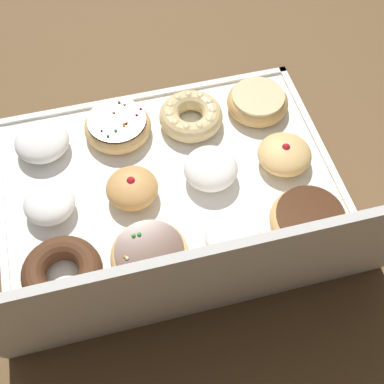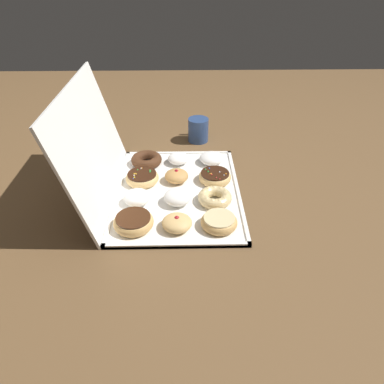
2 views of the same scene
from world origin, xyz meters
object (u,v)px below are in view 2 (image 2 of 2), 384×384
object	(u,v)px
jelly_filled_donut_4	(177,223)
powdered_filled_donut_9	(137,197)
powdered_filled_donut_7	(179,158)
chocolate_cake_ring_donut_11	(146,160)
glazed_ring_donut_0	(219,222)
donut_box	(178,192)
cruller_donut_1	(215,197)
coffee_mug	(198,129)
chocolate_frosted_donut_8	(134,222)
powdered_filled_donut_5	(176,197)
sprinkle_donut_2	(215,177)
jelly_filled_donut_6	(177,176)
powdered_filled_donut_3	(211,158)
sprinkle_donut_10	(142,177)

from	to	relation	value
jelly_filled_donut_4	powdered_filled_donut_9	world-z (taller)	same
powdered_filled_donut_7	chocolate_cake_ring_donut_11	xyz separation A→B (m)	(-0.00, 0.13, -0.00)
powdered_filled_donut_9	glazed_ring_donut_0	bearing A→B (deg)	-115.63
donut_box	powdered_filled_donut_7	world-z (taller)	powdered_filled_donut_7
glazed_ring_donut_0	cruller_donut_1	size ratio (longest dim) A/B	0.98
coffee_mug	powdered_filled_donut_7	bearing A→B (deg)	159.53
donut_box	chocolate_frosted_donut_8	world-z (taller)	chocolate_frosted_donut_8
powdered_filled_donut_5	powdered_filled_donut_7	xyz separation A→B (m)	(0.26, -0.01, -0.00)
chocolate_cake_ring_donut_11	powdered_filled_donut_7	bearing A→B (deg)	-87.82
sprinkle_donut_2	jelly_filled_donut_4	distance (m)	0.29
donut_box	powdered_filled_donut_5	distance (m)	0.08
coffee_mug	jelly_filled_donut_6	bearing A→B (deg)	165.66
powdered_filled_donut_5	jelly_filled_donut_6	size ratio (longest dim) A/B	1.06
powdered_filled_donut_5	powdered_filled_donut_7	bearing A→B (deg)	-1.57
powdered_filled_donut_3	chocolate_cake_ring_donut_11	world-z (taller)	powdered_filled_donut_3
powdered_filled_donut_3	chocolate_cake_ring_donut_11	distance (m)	0.25
powdered_filled_donut_5	sprinkle_donut_10	size ratio (longest dim) A/B	0.76
powdered_filled_donut_3	glazed_ring_donut_0	bearing A→B (deg)	179.70
coffee_mug	cruller_donut_1	bearing A→B (deg)	-175.40
glazed_ring_donut_0	chocolate_cake_ring_donut_11	xyz separation A→B (m)	(0.38, 0.25, -0.00)
powdered_filled_donut_3	powdered_filled_donut_5	size ratio (longest dim) A/B	1.04
powdered_filled_donut_5	chocolate_frosted_donut_8	bearing A→B (deg)	133.93
chocolate_frosted_donut_8	chocolate_cake_ring_donut_11	bearing A→B (deg)	-0.90
sprinkle_donut_2	chocolate_cake_ring_donut_11	xyz separation A→B (m)	(0.13, 0.26, -0.00)
powdered_filled_donut_3	powdered_filled_donut_5	xyz separation A→B (m)	(-0.26, 0.13, 0.00)
powdered_filled_donut_7	jelly_filled_donut_6	bearing A→B (deg)	176.58
chocolate_frosted_donut_8	powdered_filled_donut_5	bearing A→B (deg)	-46.07
glazed_ring_donut_0	chocolate_cake_ring_donut_11	distance (m)	0.46
powdered_filled_donut_7	powdered_filled_donut_9	xyz separation A→B (m)	(-0.26, 0.13, 0.00)
powdered_filled_donut_3	powdered_filled_donut_5	distance (m)	0.29
jelly_filled_donut_4	sprinkle_donut_10	distance (m)	0.29
cruller_donut_1	powdered_filled_donut_9	xyz separation A→B (m)	(-0.00, 0.25, 0.00)
sprinkle_donut_10	jelly_filled_donut_4	bearing A→B (deg)	-153.60
chocolate_frosted_donut_8	coffee_mug	bearing A→B (deg)	-19.57
chocolate_frosted_donut_8	chocolate_cake_ring_donut_11	world-z (taller)	chocolate_frosted_donut_8
sprinkle_donut_2	chocolate_frosted_donut_8	xyz separation A→B (m)	(-0.25, 0.26, 0.00)
glazed_ring_donut_0	chocolate_cake_ring_donut_11	world-z (taller)	chocolate_cake_ring_donut_11
coffee_mug	glazed_ring_donut_0	bearing A→B (deg)	-176.00
glazed_ring_donut_0	sprinkle_donut_10	size ratio (longest dim) A/B	0.94
chocolate_cake_ring_donut_11	sprinkle_donut_2	bearing A→B (deg)	-116.38
powdered_filled_donut_7	powdered_filled_donut_3	bearing A→B (deg)	-90.58
jelly_filled_donut_6	coffee_mug	world-z (taller)	coffee_mug
cruller_donut_1	powdered_filled_donut_5	bearing A→B (deg)	90.79
glazed_ring_donut_0	powdered_filled_donut_9	size ratio (longest dim) A/B	1.28
powdered_filled_donut_9	sprinkle_donut_10	world-z (taller)	powdered_filled_donut_9
glazed_ring_donut_0	sprinkle_donut_10	bearing A→B (deg)	45.33
powdered_filled_donut_9	sprinkle_donut_2	bearing A→B (deg)	-63.91
donut_box	powdered_filled_donut_3	bearing A→B (deg)	-33.87
chocolate_frosted_donut_8	powdered_filled_donut_3	bearing A→B (deg)	-34.06
chocolate_frosted_donut_8	sprinkle_donut_10	distance (m)	0.25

